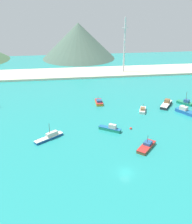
# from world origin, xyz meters

# --- Properties ---
(ground) EXTENTS (260.00, 280.00, 0.50)m
(ground) POSITION_xyz_m (0.00, 30.00, -0.25)
(ground) COLOR teal
(fishing_boat_1) EXTENTS (8.11, 6.17, 2.73)m
(fishing_boat_1) POSITION_xyz_m (0.44, 24.94, 0.93)
(fishing_boat_1) COLOR #198466
(fishing_boat_1) RESTS_ON ground
(fishing_boat_2) EXTENTS (8.54, 10.16, 2.88)m
(fishing_boat_2) POSITION_xyz_m (30.08, 44.89, 0.94)
(fishing_boat_2) COLOR #232328
(fishing_boat_2) RESTS_ON ground
(fishing_boat_3) EXTENTS (8.21, 8.69, 4.66)m
(fishing_boat_3) POSITION_xyz_m (9.80, 11.37, 0.72)
(fishing_boat_3) COLOR brown
(fishing_boat_3) RESTS_ON ground
(fishing_boat_4) EXTENTS (10.04, 7.85, 6.00)m
(fishing_boat_4) POSITION_xyz_m (-21.59, 21.91, 0.82)
(fishing_boat_4) COLOR #14478C
(fishing_boat_4) RESTS_ON ground
(fishing_boat_5) EXTENTS (3.19, 7.21, 2.36)m
(fishing_boat_5) POSITION_xyz_m (0.14, 51.87, 0.79)
(fishing_boat_5) COLOR orange
(fishing_boat_5) RESTS_ON ground
(fishing_boat_10) EXTENTS (7.09, 8.99, 6.72)m
(fishing_boat_10) POSITION_xyz_m (34.91, 36.16, 1.02)
(fishing_boat_10) COLOR #1E5BA8
(fishing_boat_10) RESTS_ON ground
(fishing_boat_11) EXTENTS (6.42, 7.01, 6.25)m
(fishing_boat_11) POSITION_xyz_m (39.49, 45.78, 0.85)
(fishing_boat_11) COLOR #198466
(fishing_boat_11) RESTS_ON ground
(fishing_boat_13) EXTENTS (4.73, 7.19, 2.38)m
(fishing_boat_13) POSITION_xyz_m (17.49, 40.18, 0.79)
(fishing_boat_13) COLOR silver
(fishing_boat_13) RESTS_ON ground
(buoy_0) EXTENTS (0.98, 0.98, 0.98)m
(buoy_0) POSITION_xyz_m (8.27, 25.20, 0.17)
(buoy_0) COLOR red
(buoy_0) RESTS_ON ground
(beach_strip) EXTENTS (247.00, 24.82, 1.20)m
(beach_strip) POSITION_xyz_m (0.00, 105.40, 0.60)
(beach_strip) COLOR beige
(beach_strip) RESTS_ON ground
(hill_central) EXTENTS (59.39, 59.39, 27.91)m
(hill_central) POSITION_xyz_m (-1.55, 154.30, 13.96)
(hill_central) COLOR #4C6656
(hill_central) RESTS_ON ground
(radio_tower) EXTENTS (3.48, 2.79, 34.81)m
(radio_tower) POSITION_xyz_m (23.69, 102.17, 17.75)
(radio_tower) COLOR silver
(radio_tower) RESTS_ON ground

